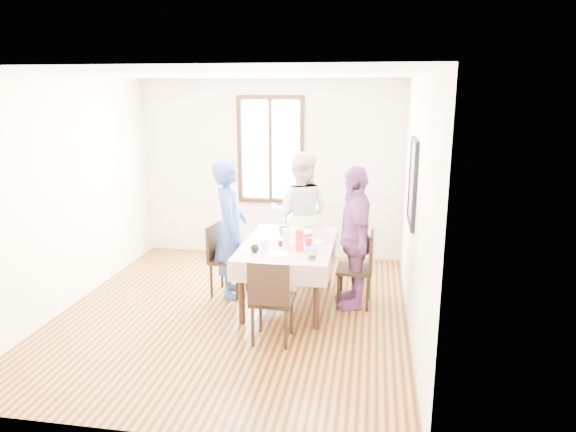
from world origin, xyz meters
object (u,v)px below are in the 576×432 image
(chair_left, at_px, (229,260))
(chair_right, at_px, (355,269))
(person_far, at_px, (300,214))
(dining_table, at_px, (289,273))
(person_left, at_px, (229,229))
(person_right, at_px, (354,237))
(chair_far, at_px, (300,243))
(chair_near, at_px, (273,299))

(chair_left, relative_size, chair_right, 1.00)
(person_far, bearing_deg, dining_table, 92.78)
(chair_left, distance_m, person_left, 0.41)
(dining_table, height_order, chair_left, chair_left)
(dining_table, relative_size, person_right, 0.87)
(chair_far, bearing_deg, person_right, 120.88)
(dining_table, bearing_deg, chair_far, 90.00)
(dining_table, height_order, chair_right, chair_right)
(chair_right, height_order, person_right, person_right)
(chair_near, distance_m, person_left, 1.44)
(chair_near, distance_m, person_far, 2.05)
(person_left, distance_m, person_far, 1.15)
(chair_left, height_order, chair_far, same)
(chair_left, distance_m, person_right, 1.61)
(chair_left, height_order, person_left, person_left)
(person_left, bearing_deg, person_far, -56.47)
(chair_left, distance_m, person_far, 1.24)
(chair_left, relative_size, chair_far, 1.00)
(chair_right, relative_size, person_left, 0.53)
(person_right, bearing_deg, chair_far, -153.20)
(person_left, xyz_separation_m, person_right, (1.54, -0.09, -0.01))
(dining_table, distance_m, chair_far, 1.02)
(chair_far, height_order, chair_near, same)
(chair_right, relative_size, person_far, 0.52)
(chair_left, xyz_separation_m, person_right, (1.56, -0.09, 0.40))
(person_right, bearing_deg, person_far, -152.66)
(chair_near, relative_size, person_far, 0.52)
(chair_near, bearing_deg, chair_right, 54.04)
(chair_far, height_order, person_left, person_left)
(person_far, bearing_deg, chair_left, 50.06)
(chair_far, relative_size, person_left, 0.53)
(chair_far, relative_size, person_far, 0.52)
(chair_right, xyz_separation_m, person_right, (-0.02, 0.00, 0.40))
(chair_right, height_order, person_far, person_far)
(chair_near, bearing_deg, chair_left, 125.28)
(chair_far, height_order, person_right, person_right)
(dining_table, bearing_deg, person_left, 169.83)
(person_left, bearing_deg, chair_right, -107.90)
(chair_near, bearing_deg, chair_far, 90.79)
(person_right, bearing_deg, chair_near, -47.73)
(dining_table, distance_m, chair_right, 0.80)
(person_left, relative_size, person_far, 0.99)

